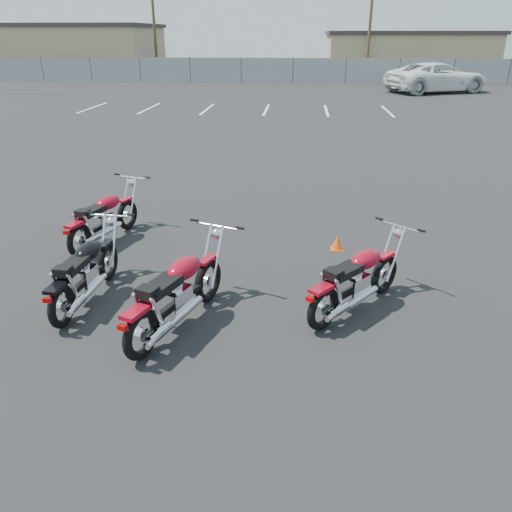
# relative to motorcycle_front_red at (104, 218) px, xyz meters

# --- Properties ---
(ground) EXTENTS (120.00, 120.00, 0.00)m
(ground) POSITION_rel_motorcycle_front_red_xyz_m (2.72, -2.45, -0.46)
(ground) COLOR black
(ground) RESTS_ON ground
(motorcycle_front_red) EXTENTS (1.00, 2.06, 1.01)m
(motorcycle_front_red) POSITION_rel_motorcycle_front_red_xyz_m (0.00, 0.00, 0.00)
(motorcycle_front_red) COLOR black
(motorcycle_front_red) RESTS_ON ground
(motorcycle_second_black) EXTENTS (0.79, 2.05, 1.00)m
(motorcycle_second_black) POSITION_rel_motorcycle_front_red_xyz_m (0.55, -2.17, -0.01)
(motorcycle_second_black) COLOR black
(motorcycle_second_black) RESTS_ON ground
(motorcycle_third_red) EXTENTS (1.22, 2.20, 1.09)m
(motorcycle_third_red) POSITION_rel_motorcycle_front_red_xyz_m (2.00, -2.74, 0.03)
(motorcycle_third_red) COLOR black
(motorcycle_third_red) RESTS_ON ground
(motorcycle_rear_red) EXTENTS (1.65, 1.83, 1.02)m
(motorcycle_rear_red) POSITION_rel_motorcycle_front_red_xyz_m (4.32, -2.09, 0.00)
(motorcycle_rear_red) COLOR black
(motorcycle_rear_red) RESTS_ON ground
(training_cone_near) EXTENTS (0.22, 0.22, 0.26)m
(training_cone_near) POSITION_rel_motorcycle_front_red_xyz_m (4.20, 0.03, -0.33)
(training_cone_near) COLOR #F54E0C
(training_cone_near) RESTS_ON ground
(chainlink_fence) EXTENTS (80.06, 0.06, 1.80)m
(chainlink_fence) POSITION_rel_motorcycle_front_red_xyz_m (2.72, 32.55, 0.44)
(chainlink_fence) COLOR gray
(chainlink_fence) RESTS_ON ground
(tan_building_west) EXTENTS (18.40, 10.40, 4.30)m
(tan_building_west) POSITION_rel_motorcycle_front_red_xyz_m (-19.28, 39.55, 1.70)
(tan_building_west) COLOR tan
(tan_building_west) RESTS_ON ground
(tan_building_east) EXTENTS (14.40, 9.40, 3.70)m
(tan_building_east) POSITION_rel_motorcycle_front_red_xyz_m (12.72, 41.55, 1.40)
(tan_building_east) COLOR tan
(tan_building_east) RESTS_ON ground
(utility_pole_b) EXTENTS (1.80, 0.24, 9.00)m
(utility_pole_b) POSITION_rel_motorcycle_front_red_xyz_m (-9.28, 37.55, 4.22)
(utility_pole_b) COLOR #493522
(utility_pole_b) RESTS_ON ground
(utility_pole_c) EXTENTS (1.80, 0.24, 9.00)m
(utility_pole_c) POSITION_rel_motorcycle_front_red_xyz_m (8.72, 36.55, 4.22)
(utility_pole_c) COLOR #493522
(utility_pole_c) RESTS_ON ground
(parking_line_stripes) EXTENTS (15.12, 4.00, 0.01)m
(parking_line_stripes) POSITION_rel_motorcycle_front_red_xyz_m (0.22, 17.55, -0.46)
(parking_line_stripes) COLOR silver
(parking_line_stripes) RESTS_ON ground
(white_van) EXTENTS (5.82, 8.15, 2.88)m
(white_van) POSITION_rel_motorcycle_front_red_xyz_m (12.08, 26.58, 0.98)
(white_van) COLOR white
(white_van) RESTS_ON ground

